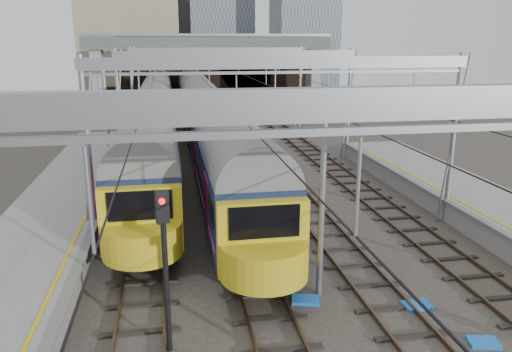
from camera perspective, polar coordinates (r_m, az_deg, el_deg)
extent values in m
plane|color=#38332D|center=(16.28, 9.30, -16.50)|extent=(160.00, 160.00, 0.00)
cube|color=gray|center=(18.24, -26.52, -12.36)|extent=(4.20, 55.00, 1.10)
cube|color=slate|center=(17.53, -20.18, -10.95)|extent=(0.35, 55.00, 0.12)
cube|color=gold|center=(17.60, -21.83, -10.77)|extent=(0.12, 55.00, 0.01)
cube|color=#4C3828|center=(29.31, -13.17, -1.87)|extent=(0.08, 80.00, 0.16)
cube|color=#4C3828|center=(29.25, -10.36, -1.74)|extent=(0.08, 80.00, 0.16)
cube|color=black|center=(29.29, -11.76, -1.95)|extent=(2.40, 80.00, 0.14)
cube|color=#4C3828|center=(29.32, -5.35, -1.51)|extent=(0.08, 80.00, 0.16)
cube|color=#4C3828|center=(29.46, -2.56, -1.38)|extent=(0.08, 80.00, 0.16)
cube|color=black|center=(29.41, -3.95, -1.59)|extent=(2.40, 80.00, 0.14)
cube|color=#4C3828|center=(29.88, 2.32, -1.14)|extent=(0.08, 80.00, 0.16)
cube|color=#4C3828|center=(30.21, 4.99, -1.00)|extent=(0.08, 80.00, 0.16)
cube|color=black|center=(30.05, 3.66, -1.21)|extent=(2.40, 80.00, 0.14)
cube|color=#4C3828|center=(30.94, 9.58, -0.76)|extent=(0.08, 80.00, 0.16)
cube|color=#4C3828|center=(31.44, 12.05, -0.63)|extent=(0.08, 80.00, 0.16)
cube|color=black|center=(31.21, 10.82, -0.83)|extent=(2.40, 80.00, 0.14)
cube|color=gray|center=(8.56, 24.77, 7.77)|extent=(16.80, 0.28, 0.50)
cylinder|color=gray|center=(21.75, -18.60, 2.47)|extent=(0.24, 0.24, 8.00)
cylinder|color=gray|center=(25.13, 21.59, 3.83)|extent=(0.24, 0.24, 8.00)
cube|color=gray|center=(21.58, 3.13, 12.81)|extent=(16.80, 0.28, 0.50)
cylinder|color=gray|center=(35.46, -15.39, 7.39)|extent=(0.24, 0.24, 8.00)
cylinder|color=gray|center=(37.63, 10.55, 8.10)|extent=(0.24, 0.24, 8.00)
cube|color=gray|center=(35.35, -2.10, 13.76)|extent=(16.80, 0.28, 0.50)
cylinder|color=gray|center=(49.33, -13.96, 9.55)|extent=(0.24, 0.24, 8.00)
cylinder|color=gray|center=(50.91, 5.06, 10.10)|extent=(0.24, 0.24, 8.00)
cube|color=gray|center=(49.26, -4.40, 14.14)|extent=(16.80, 0.28, 0.50)
cylinder|color=gray|center=(61.27, -13.25, 10.62)|extent=(0.24, 0.24, 8.00)
cylinder|color=gray|center=(62.55, 2.20, 11.09)|extent=(0.24, 0.24, 8.00)
cube|color=gray|center=(61.21, -5.54, 14.32)|extent=(16.80, 0.28, 0.50)
cube|color=black|center=(28.19, -12.36, 8.77)|extent=(0.03, 80.00, 0.03)
cube|color=black|center=(28.31, -4.15, 9.10)|extent=(0.03, 80.00, 0.03)
cube|color=black|center=(28.99, 3.84, 9.25)|extent=(0.03, 80.00, 0.03)
cube|color=black|center=(30.18, 11.34, 9.23)|extent=(0.03, 80.00, 0.03)
cube|color=black|center=(65.49, -3.97, 11.69)|extent=(26.00, 2.00, 9.00)
cube|color=black|center=(65.01, -1.17, 10.02)|extent=(6.50, 0.10, 5.20)
cylinder|color=black|center=(64.82, -1.18, 12.31)|extent=(6.50, 0.10, 6.50)
cube|color=black|center=(64.60, -14.59, 8.53)|extent=(6.00, 1.50, 3.00)
cube|color=gray|center=(59.67, -17.54, 10.31)|extent=(1.20, 2.50, 8.20)
cube|color=gray|center=(61.66, 6.58, 11.04)|extent=(1.20, 2.50, 8.20)
cube|color=#545F55|center=(59.21, -5.39, 14.87)|extent=(28.00, 3.00, 1.40)
cube|color=gray|center=(59.21, -5.42, 15.75)|extent=(28.00, 3.00, 0.30)
cube|color=tan|center=(79.22, -14.23, 16.60)|extent=(14.00, 12.00, 22.00)
cube|color=gray|center=(93.05, -8.45, 15.38)|extent=(18.00, 14.00, 18.00)
cube|color=black|center=(51.39, -6.65, 6.00)|extent=(2.41, 71.37, 0.70)
cube|color=#121C3F|center=(51.11, -6.72, 8.24)|extent=(3.07, 71.37, 2.74)
cylinder|color=slate|center=(50.97, -6.76, 9.77)|extent=(3.01, 70.87, 3.01)
cube|color=black|center=(51.06, -6.73, 8.73)|extent=(3.09, 70.17, 0.82)
cube|color=#CE407E|center=(51.21, -6.69, 7.39)|extent=(3.09, 70.37, 0.13)
cube|color=gold|center=(16.33, 0.85, -7.21)|extent=(3.01, 0.60, 2.54)
cube|color=black|center=(15.94, 0.97, -5.29)|extent=(2.30, 0.08, 1.10)
cube|color=black|center=(53.22, -11.10, 6.14)|extent=(2.37, 70.29, 0.70)
cube|color=#121C3F|center=(52.95, -11.21, 8.27)|extent=(3.02, 70.29, 2.70)
cylinder|color=slate|center=(52.81, -11.28, 9.72)|extent=(2.96, 69.79, 2.96)
cube|color=black|center=(52.90, -11.23, 8.74)|extent=(3.04, 69.09, 0.81)
cube|color=#CE407E|center=(53.04, -11.17, 7.46)|extent=(3.04, 69.29, 0.13)
cube|color=gold|center=(18.42, -12.98, -5.03)|extent=(2.96, 0.60, 2.50)
cube|color=black|center=(18.05, -13.13, -3.31)|extent=(2.27, 0.08, 1.08)
cylinder|color=black|center=(14.06, -10.26, -11.14)|extent=(0.15, 0.15, 4.64)
cube|color=black|center=(13.12, -10.68, -3.51)|extent=(0.37, 0.26, 0.87)
sphere|color=red|center=(12.94, -10.72, -2.86)|extent=(0.17, 0.17, 0.17)
cube|color=blue|center=(17.40, 5.66, -13.91)|extent=(1.05, 0.85, 0.11)
cube|color=blue|center=(17.83, 17.90, -13.87)|extent=(0.94, 0.68, 0.11)
cube|color=blue|center=(16.60, 24.55, -16.92)|extent=(0.96, 0.77, 0.10)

